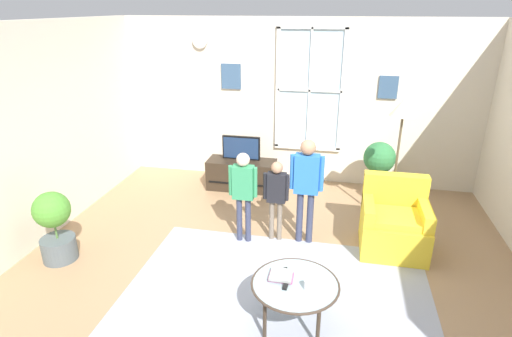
{
  "coord_description": "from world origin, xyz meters",
  "views": [
    {
      "loc": [
        0.68,
        -3.79,
        2.77
      ],
      "look_at": [
        -0.26,
        0.74,
        0.93
      ],
      "focal_mm": 28.91,
      "sensor_mm": 36.0,
      "label": 1
    }
  ],
  "objects": [
    {
      "name": "ground_plane",
      "position": [
        0.0,
        0.0,
        -0.01
      ],
      "size": [
        6.29,
        6.05,
        0.02
      ],
      "primitive_type": "cube",
      "color": "#9E7A56"
    },
    {
      "name": "back_wall",
      "position": [
        0.0,
        2.78,
        1.32
      ],
      "size": [
        5.69,
        0.17,
        2.62
      ],
      "color": "beige",
      "rests_on": "ground_plane"
    },
    {
      "name": "side_wall_left",
      "position": [
        -2.91,
        0.0,
        1.31
      ],
      "size": [
        0.12,
        5.45,
        2.62
      ],
      "color": "beige",
      "rests_on": "ground_plane"
    },
    {
      "name": "area_rug",
      "position": [
        0.19,
        -0.3,
        0.0
      ],
      "size": [
        3.13,
        2.06,
        0.01
      ],
      "primitive_type": "cube",
      "color": "#999EAD",
      "rests_on": "ground_plane"
    },
    {
      "name": "tv_stand",
      "position": [
        -0.79,
        2.15,
        0.24
      ],
      "size": [
        1.08,
        0.44,
        0.48
      ],
      "color": "#2D2319",
      "rests_on": "ground_plane"
    },
    {
      "name": "television",
      "position": [
        -0.79,
        2.14,
        0.69
      ],
      "size": [
        0.6,
        0.08,
        0.4
      ],
      "color": "#4C4C4C",
      "rests_on": "tv_stand"
    },
    {
      "name": "armchair",
      "position": [
        1.42,
        0.8,
        0.33
      ],
      "size": [
        0.76,
        0.74,
        0.87
      ],
      "color": "yellow",
      "rests_on": "ground_plane"
    },
    {
      "name": "coffee_table",
      "position": [
        0.41,
        -0.74,
        0.43
      ],
      "size": [
        0.8,
        0.8,
        0.46
      ],
      "color": "#99B2B7",
      "rests_on": "ground_plane"
    },
    {
      "name": "book_stack",
      "position": [
        0.27,
        -0.69,
        0.48
      ],
      "size": [
        0.22,
        0.19,
        0.05
      ],
      "color": "#AC5385",
      "rests_on": "coffee_table"
    },
    {
      "name": "cup",
      "position": [
        0.52,
        -0.8,
        0.5
      ],
      "size": [
        0.07,
        0.07,
        0.09
      ],
      "primitive_type": "cylinder",
      "color": "white",
      "rests_on": "coffee_table"
    },
    {
      "name": "remote_near_books",
      "position": [
        0.32,
        -0.61,
        0.47
      ],
      "size": [
        0.11,
        0.14,
        0.02
      ],
      "primitive_type": "cube",
      "rotation": [
        0.0,
        0.0,
        0.56
      ],
      "color": "black",
      "rests_on": "coffee_table"
    },
    {
      "name": "remote_near_cup",
      "position": [
        0.33,
        -0.79,
        0.47
      ],
      "size": [
        0.05,
        0.14,
        0.02
      ],
      "primitive_type": "cube",
      "rotation": [
        0.0,
        0.0,
        -0.06
      ],
      "color": "black",
      "rests_on": "coffee_table"
    },
    {
      "name": "person_green_shirt",
      "position": [
        -0.39,
        0.6,
        0.73
      ],
      "size": [
        0.35,
        0.16,
        1.17
      ],
      "color": "#333851",
      "rests_on": "ground_plane"
    },
    {
      "name": "person_black_shirt",
      "position": [
        -0.0,
        0.71,
        0.65
      ],
      "size": [
        0.31,
        0.14,
        1.04
      ],
      "color": "#726656",
      "rests_on": "ground_plane"
    },
    {
      "name": "person_blue_shirt",
      "position": [
        0.36,
        0.73,
        0.84
      ],
      "size": [
        0.4,
        0.18,
        1.34
      ],
      "color": "#333851",
      "rests_on": "ground_plane"
    },
    {
      "name": "potted_plant_by_window",
      "position": [
        1.31,
        2.2,
        0.57
      ],
      "size": [
        0.47,
        0.47,
        0.9
      ],
      "color": "#9E6B4C",
      "rests_on": "ground_plane"
    },
    {
      "name": "potted_plant_corner",
      "position": [
        -2.4,
        -0.24,
        0.45
      ],
      "size": [
        0.41,
        0.41,
        0.85
      ],
      "color": "#4C565B",
      "rests_on": "ground_plane"
    },
    {
      "name": "floor_lamp",
      "position": [
        1.44,
        1.39,
        1.45
      ],
      "size": [
        0.32,
        0.32,
        1.73
      ],
      "color": "black",
      "rests_on": "ground_plane"
    }
  ]
}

